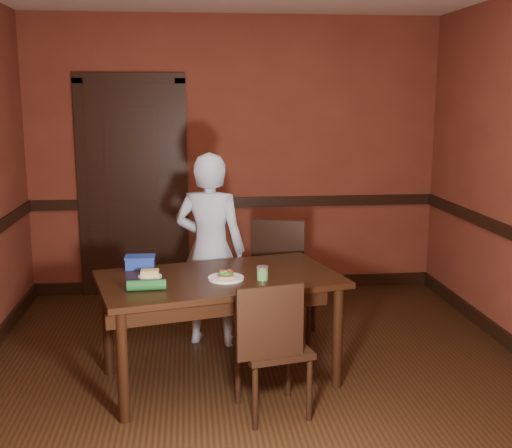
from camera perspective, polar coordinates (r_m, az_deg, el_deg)
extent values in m
cube|color=black|center=(4.48, 0.49, -14.17)|extent=(4.00, 4.50, 0.01)
cube|color=brown|center=(6.32, -1.82, 6.00)|extent=(4.00, 0.02, 2.70)
cube|color=brown|center=(1.92, 8.23, -6.17)|extent=(4.00, 0.02, 2.70)
cube|color=black|center=(6.36, -1.79, 1.95)|extent=(4.00, 0.03, 0.10)
cube|color=black|center=(6.55, -1.74, -5.33)|extent=(4.00, 0.03, 0.12)
cube|color=black|center=(6.32, -10.86, 2.84)|extent=(0.85, 0.04, 2.05)
cube|color=black|center=(6.40, -15.10, 2.75)|extent=(0.10, 0.06, 2.15)
cube|color=black|center=(6.32, -6.55, 2.97)|extent=(0.10, 0.06, 2.15)
cube|color=black|center=(6.28, -11.22, 12.62)|extent=(1.05, 0.06, 0.10)
cube|color=black|center=(4.44, -3.24, -9.28)|extent=(1.75, 1.24, 0.74)
imported|color=#ADC3D9|center=(5.00, -4.09, -2.29)|extent=(0.64, 0.51, 1.51)
cylinder|color=white|center=(4.25, -2.69, -4.86)|extent=(0.24, 0.24, 0.01)
cube|color=#A4774F|center=(4.24, -2.69, -4.67)|extent=(0.11, 0.10, 0.02)
ellipsoid|color=#318528|center=(4.24, -2.69, -4.40)|extent=(0.10, 0.09, 0.02)
cylinder|color=#B42208|center=(4.25, -3.01, -4.17)|extent=(0.04, 0.04, 0.01)
cylinder|color=#B42208|center=(4.23, -2.32, -4.23)|extent=(0.04, 0.04, 0.01)
cylinder|color=#88A95F|center=(4.21, -3.05, -4.31)|extent=(0.03, 0.03, 0.01)
cylinder|color=#88A95F|center=(4.26, -2.41, -4.13)|extent=(0.03, 0.03, 0.01)
cylinder|color=#88A95F|center=(4.23, -2.70, -4.22)|extent=(0.03, 0.03, 0.01)
cylinder|color=#508A43|center=(4.22, 0.58, -4.46)|extent=(0.07, 0.07, 0.08)
cylinder|color=silver|center=(4.21, 0.58, -3.86)|extent=(0.08, 0.08, 0.01)
cylinder|color=white|center=(4.35, -9.41, -4.62)|extent=(0.16, 0.16, 0.01)
cube|color=#D7C066|center=(4.35, -9.42, -4.30)|extent=(0.12, 0.08, 0.04)
cube|color=#2241B5|center=(4.58, -10.25, -3.41)|extent=(0.20, 0.13, 0.08)
cube|color=#2241B5|center=(4.57, -10.27, -2.88)|extent=(0.21, 0.14, 0.01)
cylinder|color=#185523|center=(4.06, -9.71, -5.37)|extent=(0.24, 0.08, 0.07)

